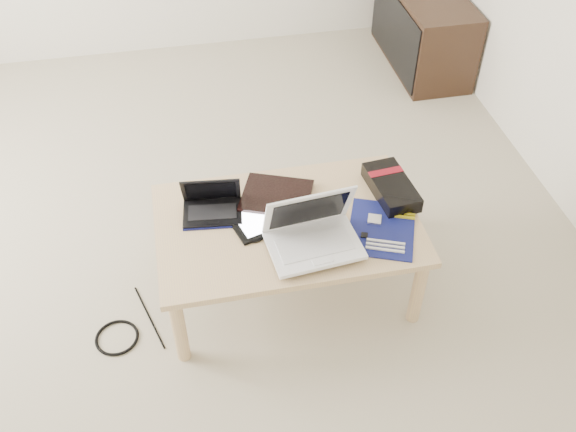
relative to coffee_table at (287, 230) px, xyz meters
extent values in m
plane|color=#BBB197|center=(-0.51, 0.31, -0.35)|extent=(4.00, 4.00, 0.00)
cube|color=tan|center=(0.00, 0.00, 0.03)|extent=(1.10, 0.70, 0.03)
cylinder|color=tan|center=(-0.50, -0.30, -0.17)|extent=(0.06, 0.06, 0.37)
cylinder|color=tan|center=(0.50, -0.30, -0.17)|extent=(0.06, 0.06, 0.37)
cylinder|color=tan|center=(-0.50, 0.30, -0.17)|extent=(0.06, 0.06, 0.37)
cylinder|color=tan|center=(0.50, 0.30, -0.17)|extent=(0.06, 0.06, 0.37)
cube|color=#372316|center=(1.27, 1.76, -0.10)|extent=(0.40, 0.90, 0.50)
cube|color=black|center=(1.07, 1.76, -0.10)|extent=(0.02, 0.86, 0.44)
cube|color=black|center=(-0.02, 0.15, 0.06)|extent=(0.36, 0.33, 0.03)
cube|color=black|center=(-0.30, 0.11, 0.06)|extent=(0.26, 0.20, 0.02)
cube|color=black|center=(-0.30, 0.10, 0.07)|extent=(0.21, 0.12, 0.00)
cube|color=black|center=(-0.31, 0.04, 0.07)|extent=(0.06, 0.03, 0.00)
cube|color=black|center=(-0.30, 0.16, 0.14)|extent=(0.25, 0.10, 0.16)
cube|color=black|center=(-0.30, 0.15, 0.14)|extent=(0.21, 0.08, 0.12)
cube|color=#0D114A|center=(-0.31, 0.02, 0.05)|extent=(0.25, 0.04, 0.01)
cube|color=black|center=(-0.10, 0.03, 0.05)|extent=(0.31, 0.27, 0.01)
cube|color=white|center=(-0.10, 0.03, 0.06)|extent=(0.25, 0.21, 0.00)
cube|color=silver|center=(0.20, 0.00, 0.06)|extent=(0.09, 0.22, 0.02)
cube|color=#97979C|center=(0.20, 0.00, 0.07)|extent=(0.07, 0.18, 0.00)
cube|color=black|center=(0.07, -0.17, 0.06)|extent=(0.35, 0.28, 0.02)
cube|color=white|center=(0.07, -0.18, 0.08)|extent=(0.38, 0.29, 0.02)
cube|color=white|center=(0.07, -0.19, 0.09)|extent=(0.31, 0.17, 0.00)
cube|color=white|center=(0.08, -0.28, 0.09)|extent=(0.08, 0.04, 0.00)
cube|color=white|center=(0.06, -0.10, 0.20)|extent=(0.37, 0.14, 0.23)
cube|color=black|center=(0.06, -0.11, 0.20)|extent=(0.31, 0.11, 0.18)
cube|color=#0C0F50|center=(0.37, -0.12, 0.05)|extent=(0.37, 0.41, 0.01)
cube|color=silver|center=(0.36, -0.07, 0.06)|extent=(0.07, 0.07, 0.01)
cube|color=gold|center=(0.48, -0.06, 0.06)|extent=(0.11, 0.05, 0.01)
cube|color=gold|center=(0.47, -0.08, 0.06)|extent=(0.11, 0.05, 0.01)
cube|color=silver|center=(0.36, -0.20, 0.06)|extent=(0.15, 0.07, 0.01)
cube|color=silver|center=(0.36, -0.22, 0.06)|extent=(0.15, 0.07, 0.01)
cube|color=silver|center=(0.35, -0.24, 0.06)|extent=(0.15, 0.07, 0.01)
cube|color=black|center=(0.29, -0.15, 0.06)|extent=(0.04, 0.04, 0.01)
cube|color=black|center=(0.48, 0.09, 0.08)|extent=(0.19, 0.33, 0.07)
cube|color=maroon|center=(0.47, 0.16, 0.12)|extent=(0.16, 0.05, 0.00)
torus|color=black|center=(-0.15, -0.05, 0.05)|extent=(0.13, 0.13, 0.01)
torus|color=black|center=(-0.78, -0.15, -0.35)|extent=(0.21, 0.21, 0.01)
cylinder|color=black|center=(-0.64, -0.07, -0.35)|extent=(0.12, 0.36, 0.01)
camera|label=1|loc=(-0.38, -1.89, 1.92)|focal=40.00mm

